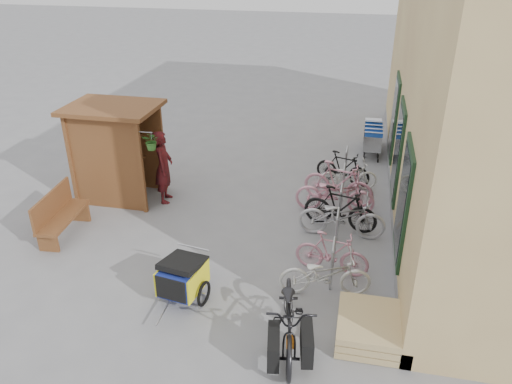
% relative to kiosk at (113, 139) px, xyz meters
% --- Properties ---
extents(ground, '(80.00, 80.00, 0.00)m').
position_rel_kiosk_xyz_m(ground, '(3.28, -2.47, -1.55)').
color(ground, gray).
extents(kiosk, '(2.49, 1.65, 2.40)m').
position_rel_kiosk_xyz_m(kiosk, '(0.00, 0.00, 0.00)').
color(kiosk, brown).
rests_on(kiosk, ground).
extents(bike_rack, '(0.05, 5.35, 0.86)m').
position_rel_kiosk_xyz_m(bike_rack, '(5.58, -0.07, -1.04)').
color(bike_rack, '#A5A8AD').
rests_on(bike_rack, ground).
extents(pallet_stack, '(1.00, 1.20, 0.40)m').
position_rel_kiosk_xyz_m(pallet_stack, '(6.28, -3.87, -1.34)').
color(pallet_stack, tan).
rests_on(pallet_stack, ground).
extents(bench, '(0.62, 1.68, 1.04)m').
position_rel_kiosk_xyz_m(bench, '(-0.41, -2.00, -1.02)').
color(bench, brown).
rests_on(bench, ground).
extents(shopping_carts, '(0.54, 1.83, 0.97)m').
position_rel_kiosk_xyz_m(shopping_carts, '(6.28, 4.43, -0.99)').
color(shopping_carts, silver).
rests_on(shopping_carts, ground).
extents(child_trailer, '(0.95, 1.53, 0.88)m').
position_rel_kiosk_xyz_m(child_trailer, '(2.98, -3.54, -1.06)').
color(child_trailer, navy).
rests_on(child_trailer, ground).
extents(cargo_bike, '(1.06, 2.19, 1.10)m').
position_rel_kiosk_xyz_m(cargo_bike, '(5.04, -4.30, -1.01)').
color(cargo_bike, black).
rests_on(cargo_bike, ground).
extents(person_kiosk, '(0.56, 0.74, 1.84)m').
position_rel_kiosk_xyz_m(person_kiosk, '(1.24, 0.05, -0.63)').
color(person_kiosk, maroon).
rests_on(person_kiosk, ground).
extents(bike_0, '(1.76, 0.87, 0.88)m').
position_rel_kiosk_xyz_m(bike_0, '(5.48, -2.88, -1.11)').
color(bike_0, silver).
rests_on(bike_0, ground).
extents(bike_1, '(1.51, 0.63, 0.88)m').
position_rel_kiosk_xyz_m(bike_1, '(5.54, -2.15, -1.11)').
color(bike_1, pink).
rests_on(bike_1, ground).
extents(bike_2, '(1.90, 0.69, 0.99)m').
position_rel_kiosk_xyz_m(bike_2, '(5.65, -0.76, -1.06)').
color(bike_2, '#A1A1A5').
rests_on(bike_2, ground).
extents(bike_3, '(1.76, 0.85, 1.02)m').
position_rel_kiosk_xyz_m(bike_3, '(5.59, -0.41, -1.04)').
color(bike_3, black).
rests_on(bike_3, ground).
extents(bike_4, '(1.88, 0.66, 0.99)m').
position_rel_kiosk_xyz_m(bike_4, '(5.42, 0.33, -1.06)').
color(bike_4, pink).
rests_on(bike_4, ground).
extents(bike_5, '(1.87, 0.97, 1.08)m').
position_rel_kiosk_xyz_m(bike_5, '(5.47, 0.82, -1.01)').
color(bike_5, pink).
rests_on(bike_5, ground).
extents(bike_6, '(1.62, 0.87, 0.81)m').
position_rel_kiosk_xyz_m(bike_6, '(5.67, 1.61, -1.15)').
color(bike_6, silver).
rests_on(bike_6, ground).
extents(bike_7, '(1.56, 0.86, 0.90)m').
position_rel_kiosk_xyz_m(bike_7, '(5.52, 1.96, -1.10)').
color(bike_7, black).
rests_on(bike_7, ground).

